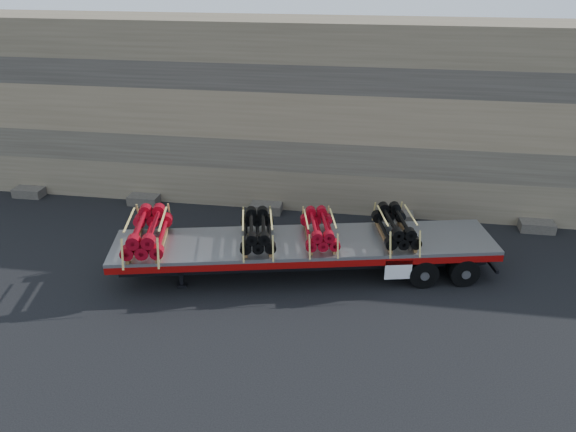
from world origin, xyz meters
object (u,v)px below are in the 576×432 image
at_px(bundle_front, 148,233).
at_px(bundle_midrear, 319,230).
at_px(bundle_rear, 396,227).
at_px(bundle_midfront, 257,231).
at_px(trailer, 304,257).

bearing_deg(bundle_front, bundle_midrear, 0.00).
xyz_separation_m(bundle_midrear, bundle_rear, (2.30, 0.53, 0.02)).
distance_m(bundle_front, bundle_rear, 7.51).
bearing_deg(bundle_front, bundle_midfront, -0.00).
relative_size(trailer, bundle_midfront, 5.64).
bearing_deg(trailer, bundle_midrear, 0.00).
xyz_separation_m(bundle_front, bundle_rear, (7.32, 1.68, -0.05)).
xyz_separation_m(bundle_front, bundle_midrear, (5.03, 1.16, -0.07)).
relative_size(bundle_front, bundle_midfront, 1.16).
xyz_separation_m(trailer, bundle_rear, (2.73, 0.63, 0.96)).
height_order(bundle_front, bundle_midrear, bundle_front).
bearing_deg(bundle_rear, bundle_front, 180.00).
relative_size(trailer, bundle_front, 4.88).
relative_size(trailer, bundle_rear, 5.50).
distance_m(bundle_midrear, bundle_rear, 2.36).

